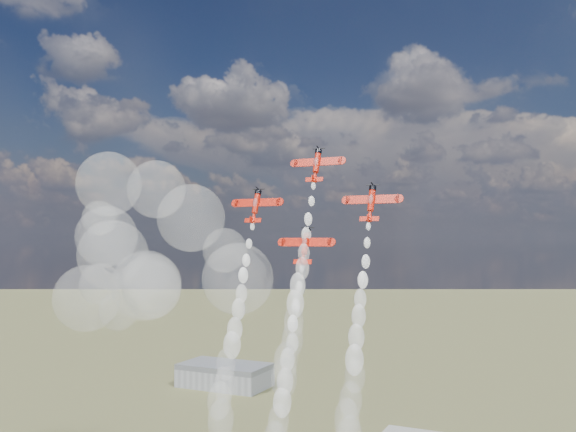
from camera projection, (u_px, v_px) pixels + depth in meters
The scene contains 9 objects.
hangar at pixel (225, 375), 348.96m from camera, with size 50.00×28.00×13.00m.
plane_lead at pixel (317, 164), 146.06m from camera, with size 12.39×5.42×8.52m.
plane_left at pixel (256, 205), 148.78m from camera, with size 12.39×5.42×8.52m.
plane_right at pixel (371, 202), 136.36m from camera, with size 12.39×5.42×8.52m.
plane_slot at pixel (305, 245), 139.08m from camera, with size 12.39×5.42×8.52m.
smoke_trail_lead at pixel (291, 334), 132.04m from camera, with size 5.29×18.55×45.06m.
smoke_trail_left at pixel (226, 376), 134.83m from camera, with size 5.79×18.00×45.28m.
smoke_trail_right at pixel (352, 391), 122.45m from camera, with size 5.90×17.94×45.12m.
drifted_smoke_cloud at pixel (143, 256), 182.51m from camera, with size 74.69×39.75×56.01m.
Camera 1 is at (62.24, -123.26, 85.50)m, focal length 38.00 mm.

